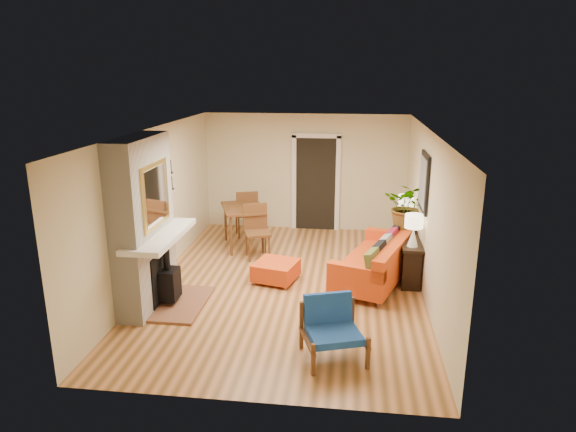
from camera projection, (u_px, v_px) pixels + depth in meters
name	position (u px, v px, depth m)	size (l,w,h in m)	color
room_shell	(331.00, 181.00, 10.84)	(6.50, 6.50, 6.50)	#D68C52
fireplace	(146.00, 227.00, 7.68)	(1.09, 1.68, 2.60)	white
sofa	(379.00, 261.00, 8.76)	(1.57, 2.33, 0.85)	silver
ottoman	(276.00, 270.00, 8.82)	(0.82, 0.82, 0.34)	silver
blue_chair	(332.00, 325.00, 6.48)	(0.92, 0.91, 0.77)	brown
dining_table	(247.00, 215.00, 10.43)	(1.27, 1.95, 1.03)	brown
console_table	(408.00, 241.00, 9.12)	(0.34, 1.85, 0.72)	black
lamp_near	(414.00, 227.00, 8.33)	(0.30, 0.30, 0.54)	white
lamp_far	(406.00, 206.00, 9.62)	(0.30, 0.30, 0.54)	white
houseplant	(408.00, 206.00, 9.19)	(0.78, 0.68, 0.87)	#1E5919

